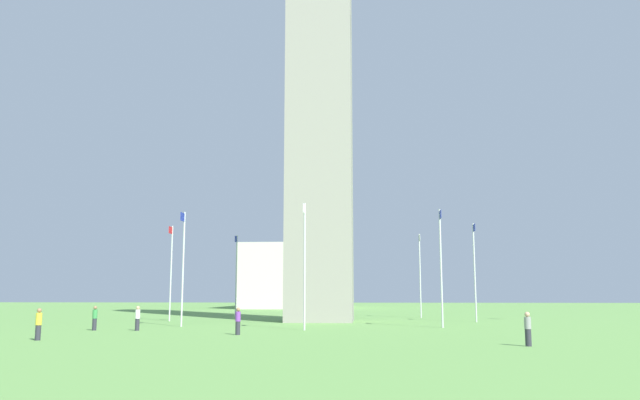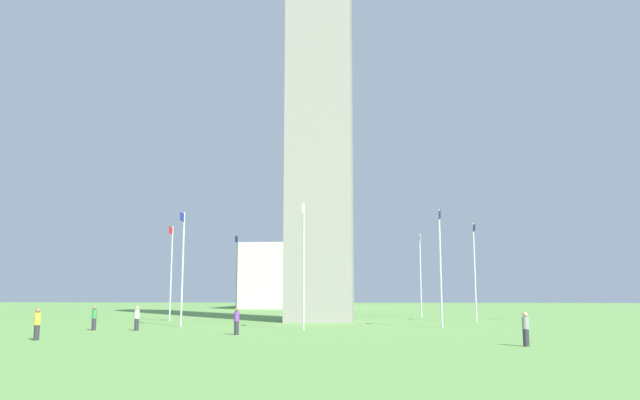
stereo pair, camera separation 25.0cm
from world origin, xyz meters
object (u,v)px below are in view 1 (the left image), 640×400
at_px(flagpole_ne, 441,262).
at_px(flagpole_nw, 183,263).
at_px(flagpole_se, 420,272).
at_px(person_green_shirt, 95,318).
at_px(flagpole_w, 171,269).
at_px(person_gray_shirt, 528,329).
at_px(distant_building, 290,278).
at_px(flagpole_e, 475,268).
at_px(flagpole_s, 329,273).
at_px(person_yellow_shirt, 39,324).
at_px(obelisk_monument, 320,35).
at_px(person_purple_shirt, 238,321).
at_px(person_white_shirt, 138,318).
at_px(flagpole_n, 304,260).
at_px(flagpole_sw, 236,272).

distance_m(flagpole_ne, flagpole_nw, 19.56).
bearing_deg(flagpole_se, person_green_shirt, -44.01).
bearing_deg(flagpole_w, flagpole_nw, 22.50).
distance_m(flagpole_se, person_gray_shirt, 36.28).
bearing_deg(distant_building, flagpole_e, 21.92).
bearing_deg(person_green_shirt, flagpole_nw, -14.29).
bearing_deg(distant_building, flagpole_s, 12.60).
relative_size(person_green_shirt, person_yellow_shirt, 0.97).
height_order(obelisk_monument, person_green_shirt, obelisk_monument).
relative_size(flagpole_s, person_gray_shirt, 5.46).
bearing_deg(person_purple_shirt, flagpole_nw, 23.15).
distance_m(person_white_shirt, distant_building, 75.28).
bearing_deg(flagpole_n, flagpole_nw, -112.50).
relative_size(flagpole_e, person_purple_shirt, 5.38).
height_order(flagpole_ne, person_green_shirt, flagpole_ne).
height_order(flagpole_e, person_gray_shirt, flagpole_e).
xyz_separation_m(flagpole_sw, person_green_shirt, (24.82, -4.42, -3.96)).
height_order(flagpole_se, flagpole_nw, same).
distance_m(obelisk_monument, person_yellow_shirt, 38.13).
relative_size(flagpole_n, distant_building, 0.30).
xyz_separation_m(flagpole_e, person_green_shirt, (15.05, -28.03, -3.96)).
height_order(flagpole_nw, person_white_shirt, flagpole_nw).
distance_m(flagpole_se, distant_building, 54.16).
bearing_deg(flagpole_n, distant_building, -172.04).
bearing_deg(flagpole_sw, flagpole_s, 112.50).
bearing_deg(flagpole_se, obelisk_monument, -45.16).
relative_size(flagpole_w, person_white_shirt, 5.33).
bearing_deg(flagpole_sw, flagpole_se, 90.00).
height_order(obelisk_monument, person_purple_shirt, obelisk_monument).
xyz_separation_m(flagpole_e, person_purple_shirt, (18.93, -17.35, -3.96)).
bearing_deg(flagpole_ne, flagpole_nw, -90.00).
height_order(flagpole_nw, person_gray_shirt, flagpole_nw).
distance_m(flagpole_e, person_purple_shirt, 25.98).
bearing_deg(obelisk_monument, person_yellow_shirt, -28.41).
bearing_deg(person_green_shirt, obelisk_monument, -17.52).
height_order(obelisk_monument, flagpole_w, obelisk_monument).
relative_size(person_white_shirt, distant_building, 0.06).
relative_size(flagpole_e, flagpole_sw, 1.00).
xyz_separation_m(flagpole_e, flagpole_nw, (9.78, -23.61, 0.00)).
bearing_deg(person_green_shirt, flagpole_e, -36.05).
bearing_deg(flagpole_ne, flagpole_s, -157.50).
bearing_deg(flagpole_s, person_purple_shirt, -6.13).
distance_m(flagpole_n, flagpole_ne, 10.58).
bearing_deg(person_yellow_shirt, person_gray_shirt, -62.57).
relative_size(flagpole_n, person_gray_shirt, 5.46).
height_order(flagpole_ne, flagpole_e, same).
bearing_deg(person_purple_shirt, flagpole_e, -53.70).
distance_m(flagpole_ne, flagpole_s, 25.55).
bearing_deg(flagpole_n, flagpole_sw, -157.50).
relative_size(flagpole_se, flagpole_nw, 1.00).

